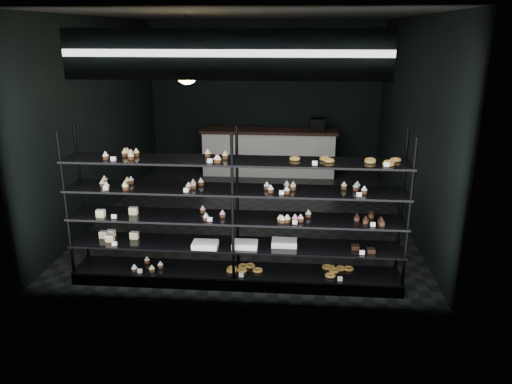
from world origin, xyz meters
TOP-DOWN VIEW (x-y plane):
  - room at (0.00, 0.00)m, footprint 5.01×6.01m
  - display_shelf at (0.01, -2.45)m, footprint 4.00×0.50m
  - signage at (0.00, -2.93)m, footprint 3.30×0.05m
  - pendant_lamp at (-0.73, -1.38)m, footprint 0.30×0.30m
  - service_counter at (0.14, 2.50)m, footprint 2.90×0.65m

SIDE VIEW (x-z plane):
  - service_counter at x=0.14m, z-range -0.11..1.12m
  - display_shelf at x=0.01m, z-range -0.33..1.58m
  - room at x=0.00m, z-range 0.00..3.20m
  - pendant_lamp at x=-0.73m, z-range 2.01..2.89m
  - signage at x=0.00m, z-range 2.50..3.00m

